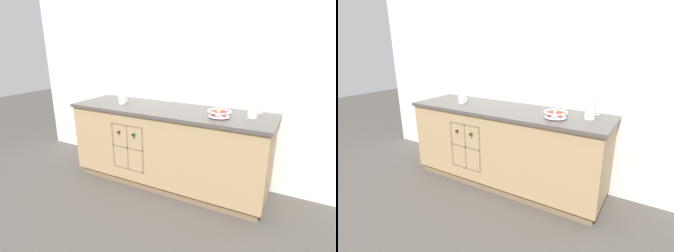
{
  "view_description": "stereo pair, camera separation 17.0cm",
  "coord_description": "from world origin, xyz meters",
  "views": [
    {
      "loc": [
        1.31,
        -2.46,
        1.58
      ],
      "look_at": [
        0.0,
        0.0,
        0.7
      ],
      "focal_mm": 28.0,
      "sensor_mm": 36.0,
      "label": 1
    },
    {
      "loc": [
        1.45,
        -2.38,
        1.58
      ],
      "look_at": [
        0.0,
        0.0,
        0.7
      ],
      "focal_mm": 28.0,
      "sensor_mm": 36.0,
      "label": 2
    }
  ],
  "objects": [
    {
      "name": "ground_plane",
      "position": [
        0.0,
        0.0,
        0.0
      ],
      "size": [
        14.0,
        14.0,
        0.0
      ],
      "primitive_type": "plane",
      "color": "#4C4742"
    },
    {
      "name": "back_wall",
      "position": [
        0.0,
        0.38,
        1.27
      ],
      "size": [
        4.62,
        0.06,
        2.55
      ],
      "primitive_type": "cube",
      "color": "white",
      "rests_on": "ground_plane"
    },
    {
      "name": "kitchen_island",
      "position": [
        -0.0,
        -0.0,
        0.46
      ],
      "size": [
        2.26,
        0.68,
        0.9
      ],
      "color": "olive",
      "rests_on": "ground_plane"
    },
    {
      "name": "fruit_bowl",
      "position": [
        0.6,
        -0.08,
        0.95
      ],
      "size": [
        0.23,
        0.23,
        0.08
      ],
      "color": "silver",
      "rests_on": "kitchen_island"
    },
    {
      "name": "white_pitcher",
      "position": [
        0.89,
        0.06,
        0.99
      ],
      "size": [
        0.16,
        0.1,
        0.17
      ],
      "color": "white",
      "rests_on": "kitchen_island"
    },
    {
      "name": "ceramic_mug",
      "position": [
        -0.6,
        -0.03,
        0.95
      ],
      "size": [
        0.12,
        0.09,
        0.09
      ],
      "color": "white",
      "rests_on": "kitchen_island"
    }
  ]
}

